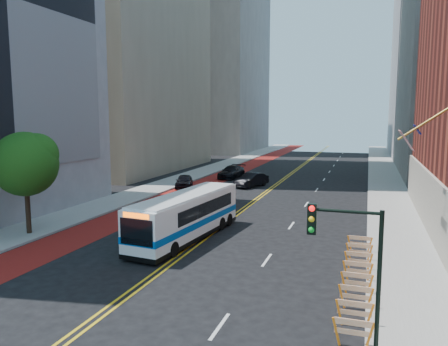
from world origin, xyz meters
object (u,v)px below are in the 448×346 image
at_px(traffic_signal, 349,255).
at_px(transit_bus, 187,215).
at_px(car_b, 251,180).
at_px(car_c, 232,172).
at_px(car_a, 184,181).
at_px(street_tree, 26,162).

distance_m(traffic_signal, transit_bus, 16.03).
distance_m(car_b, car_c, 7.29).
relative_size(transit_bus, car_b, 2.34).
height_order(traffic_signal, car_c, traffic_signal).
relative_size(transit_bus, car_a, 2.62).
bearing_deg(street_tree, car_b, 69.47).
distance_m(transit_bus, car_b, 21.37).
bearing_deg(traffic_signal, transit_bus, 130.92).
bearing_deg(traffic_signal, car_b, 109.44).
bearing_deg(street_tree, transit_bus, 13.41).
bearing_deg(transit_bus, street_tree, -160.66).
distance_m(street_tree, car_b, 25.70).
xyz_separation_m(transit_bus, car_b, (-1.36, 21.31, -0.77)).
xyz_separation_m(car_b, car_c, (-4.18, 5.98, 0.00)).
bearing_deg(car_a, transit_bus, -83.14).
bearing_deg(transit_bus, traffic_signal, -43.16).
distance_m(traffic_signal, car_c, 42.50).
distance_m(street_tree, transit_bus, 11.07).
height_order(street_tree, car_a, street_tree).
bearing_deg(car_c, car_b, -50.35).
xyz_separation_m(traffic_signal, car_c, (-15.94, 39.29, -2.95)).
distance_m(traffic_signal, car_b, 35.45).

